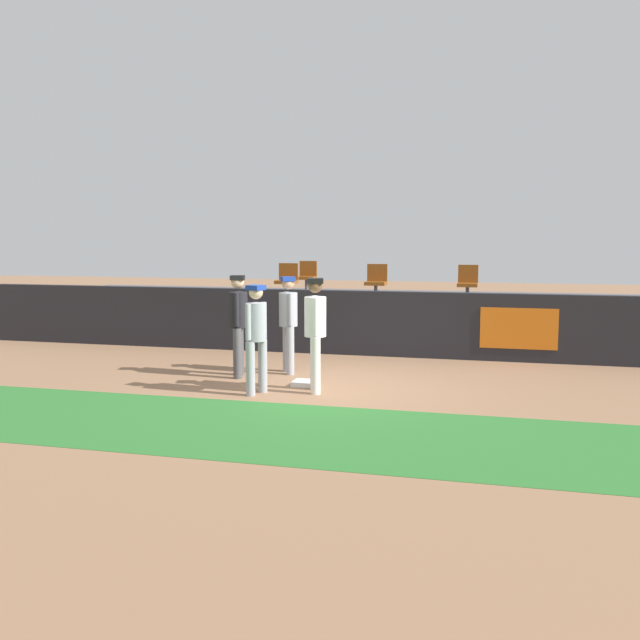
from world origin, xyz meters
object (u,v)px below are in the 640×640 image
at_px(first_base, 305,383).
at_px(seat_front_left, 287,279).
at_px(player_coach_visitor, 256,331).
at_px(player_umpire, 238,318).
at_px(player_fielder_home, 316,327).
at_px(seat_front_center, 376,280).
at_px(seat_front_right, 468,282).
at_px(seat_back_left, 307,275).
at_px(player_runner_visitor, 288,318).

xyz_separation_m(first_base, seat_front_left, (-1.81, 4.80, 1.47)).
bearing_deg(first_base, player_coach_visitor, -124.95).
height_order(player_coach_visitor, player_umpire, player_umpire).
bearing_deg(player_fielder_home, seat_front_center, 162.38).
distance_m(seat_front_right, seat_back_left, 4.60).
xyz_separation_m(seat_front_left, seat_front_right, (4.22, -0.00, -0.00)).
height_order(seat_front_right, seat_front_center, same).
relative_size(player_fielder_home, player_coach_visitor, 1.06).
distance_m(player_fielder_home, seat_front_right, 5.64).
height_order(player_coach_visitor, seat_back_left, seat_back_left).
relative_size(seat_front_left, seat_front_center, 1.00).
relative_size(player_umpire, seat_back_left, 2.16).
distance_m(player_fielder_home, seat_front_left, 5.64).
xyz_separation_m(player_coach_visitor, player_umpire, (-0.79, 1.24, 0.05)).
distance_m(player_fielder_home, seat_back_left, 7.34).
bearing_deg(seat_back_left, seat_front_left, -89.51).
height_order(first_base, seat_front_left, seat_front_left).
bearing_deg(seat_back_left, player_coach_visitor, -80.33).
bearing_deg(seat_back_left, seat_front_right, -23.03).
relative_size(player_fielder_home, seat_front_center, 2.19).
relative_size(first_base, player_runner_visitor, 0.23).
relative_size(player_fielder_home, seat_front_left, 2.19).
height_order(player_fielder_home, seat_front_center, seat_front_center).
xyz_separation_m(player_coach_visitor, seat_front_center, (0.91, 5.60, 0.51)).
distance_m(player_fielder_home, player_umpire, 1.86).
distance_m(player_runner_visitor, player_coach_visitor, 1.81).
height_order(player_coach_visitor, seat_front_left, seat_front_left).
height_order(player_runner_visitor, seat_front_center, seat_front_center).
bearing_deg(player_coach_visitor, player_runner_visitor, -160.08).
bearing_deg(seat_front_right, player_coach_visitor, -117.95).
bearing_deg(player_coach_visitor, seat_front_right, 170.81).
bearing_deg(seat_front_center, player_runner_visitor, -103.99).
distance_m(first_base, player_runner_visitor, 1.53).
relative_size(player_coach_visitor, seat_front_right, 2.07).
height_order(first_base, player_runner_visitor, player_runner_visitor).
xyz_separation_m(player_runner_visitor, seat_front_right, (3.01, 3.79, 0.49)).
distance_m(first_base, player_fielder_home, 1.14).
relative_size(first_base, player_fielder_home, 0.22).
distance_m(player_coach_visitor, seat_front_right, 6.36).
bearing_deg(player_runner_visitor, seat_front_center, 137.22).
xyz_separation_m(player_umpire, seat_back_left, (-0.47, 6.16, 0.46)).
xyz_separation_m(player_coach_visitor, seat_front_left, (-1.25, 5.60, 0.51)).
height_order(seat_front_right, seat_back_left, same).
height_order(player_fielder_home, seat_front_left, seat_front_left).
distance_m(first_base, seat_front_left, 5.33).
bearing_deg(seat_front_left, player_runner_visitor, -72.31).
distance_m(player_umpire, seat_back_left, 6.19).
distance_m(player_fielder_home, seat_front_center, 5.23).
bearing_deg(seat_front_center, seat_back_left, 140.32).
bearing_deg(player_runner_visitor, first_base, 2.08).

